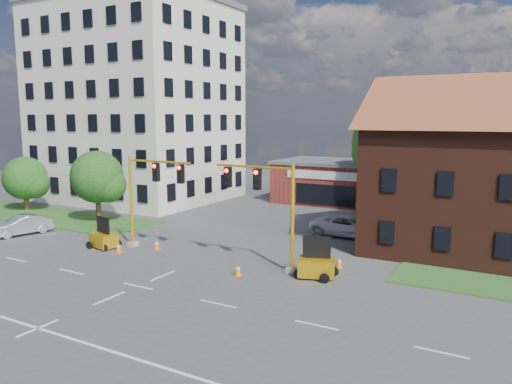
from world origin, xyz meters
TOP-DOWN VIEW (x-y plane):
  - ground at (0.00, 0.00)m, footprint 120.00×120.00m
  - grass_verge_nw at (-20.00, 10.00)m, footprint 22.00×6.00m
  - lane_markings at (0.00, -3.00)m, footprint 60.00×36.00m
  - office_block at (-20.00, 21.90)m, footprint 18.40×15.40m
  - brick_shop at (0.00, 29.98)m, footprint 12.40×8.40m
  - tree_large at (6.92, 27.08)m, footprint 8.60×8.19m
  - tree_nw_front at (-13.78, 10.58)m, footprint 4.56×4.34m
  - tree_nw_rear at (-23.80, 11.08)m, footprint 4.23×4.03m
  - signal_mast_west at (-4.36, 6.00)m, footprint 5.30×0.60m
  - signal_mast_east at (4.36, 6.00)m, footprint 5.30×0.60m
  - trailer_west at (-7.36, 4.71)m, footprint 2.01×1.56m
  - trailer_east at (7.52, 5.90)m, footprint 2.26×1.85m
  - cone_a at (-4.02, 6.15)m, footprint 0.40×0.40m
  - cone_b at (-5.64, 4.34)m, footprint 0.40×0.40m
  - cone_c at (3.60, 4.05)m, footprint 0.40×0.40m
  - cone_d at (8.00, 8.15)m, footprint 0.40×0.40m
  - pickup_white at (5.86, 16.00)m, footprint 5.64×2.65m
  - sedan_silver_front at (-15.62, 4.40)m, footprint 2.55×4.63m

SIDE VIEW (x-z plane):
  - ground at x=0.00m, z-range 0.00..0.00m
  - lane_markings at x=0.00m, z-range 0.00..0.01m
  - grass_verge_nw at x=-20.00m, z-range 0.00..0.08m
  - cone_a at x=-4.02m, z-range -0.01..0.69m
  - cone_b at x=-5.64m, z-range -0.01..0.69m
  - cone_c at x=3.60m, z-range -0.01..0.69m
  - cone_d at x=8.00m, z-range -0.01..0.69m
  - trailer_west at x=-7.36m, z-range -0.38..1.66m
  - trailer_east at x=7.52m, z-range -0.42..1.80m
  - sedan_silver_front at x=-15.62m, z-range 0.00..1.45m
  - pickup_white at x=5.86m, z-range 0.00..1.56m
  - brick_shop at x=0.00m, z-range 0.01..4.31m
  - tree_nw_rear at x=-23.80m, z-range 0.39..5.49m
  - tree_nw_front at x=-13.78m, z-range 0.66..6.66m
  - signal_mast_west at x=-4.36m, z-range 0.82..7.02m
  - signal_mast_east at x=4.36m, z-range 0.82..7.02m
  - tree_large at x=6.92m, z-range 0.83..11.20m
  - office_block at x=-20.00m, z-range 0.01..20.61m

